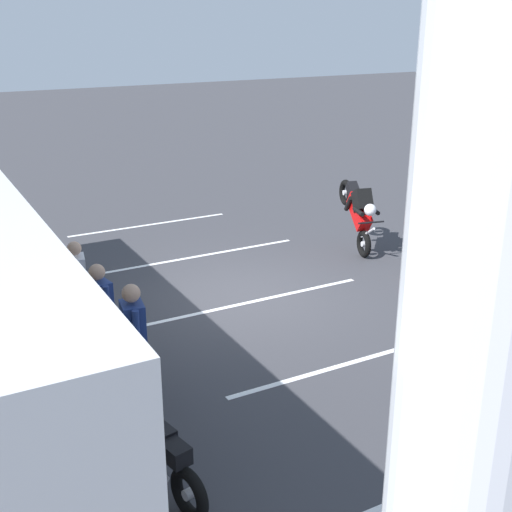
{
  "coord_description": "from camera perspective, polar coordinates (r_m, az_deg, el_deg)",
  "views": [
    {
      "loc": [
        -10.25,
        5.37,
        4.98
      ],
      "look_at": [
        -0.84,
        0.13,
        1.1
      ],
      "focal_mm": 46.74,
      "sensor_mm": 36.0,
      "label": 1
    }
  ],
  "objects": [
    {
      "name": "bay_line_d",
      "position": [
        14.68,
        -5.37,
        -0.09
      ],
      "size": [
        0.15,
        4.91,
        0.01
      ],
      "color": "white",
      "rests_on": "ground_plane"
    },
    {
      "name": "ground_plane",
      "position": [
        12.6,
        -1.33,
        -3.48
      ],
      "size": [
        80.0,
        80.0,
        0.0
      ],
      "primitive_type": "plane",
      "color": "#38383D"
    },
    {
      "name": "bay_line_c",
      "position": [
        12.38,
        -0.16,
        -3.89
      ],
      "size": [
        0.14,
        4.5,
        0.01
      ],
      "color": "white",
      "rests_on": "ground_plane"
    },
    {
      "name": "spectator_far_left",
      "position": [
        8.83,
        -10.39,
        -6.76
      ],
      "size": [
        0.58,
        0.36,
        1.8
      ],
      "color": "black",
      "rests_on": "ground_plane"
    },
    {
      "name": "bay_line_e",
      "position": [
        17.12,
        -9.14,
        2.66
      ],
      "size": [
        0.14,
        4.12,
        0.01
      ],
      "color": "white",
      "rests_on": "ground_plane"
    },
    {
      "name": "spectator_left",
      "position": [
        9.74,
        -13.18,
        -4.6
      ],
      "size": [
        0.58,
        0.36,
        1.75
      ],
      "color": "black",
      "rests_on": "ground_plane"
    },
    {
      "name": "bay_line_a",
      "position": [
        8.62,
        18.7,
        -16.68
      ],
      "size": [
        0.15,
        4.89,
        0.01
      ],
      "color": "white",
      "rests_on": "ground_plane"
    },
    {
      "name": "traffic_cone",
      "position": [
        13.8,
        13.88,
        -0.6
      ],
      "size": [
        0.34,
        0.34,
        0.63
      ],
      "color": "orange",
      "rests_on": "ground_plane"
    },
    {
      "name": "bay_line_b",
      "position": [
        10.3,
        7.38,
        -9.25
      ],
      "size": [
        0.14,
        3.9,
        0.01
      ],
      "color": "white",
      "rests_on": "ground_plane"
    },
    {
      "name": "spectator_centre",
      "position": [
        10.96,
        -15.02,
        -2.21
      ],
      "size": [
        0.58,
        0.37,
        1.68
      ],
      "color": "#473823",
      "rests_on": "ground_plane"
    },
    {
      "name": "stunt_motorcycle",
      "position": [
        14.87,
        8.78,
        3.94
      ],
      "size": [
        2.02,
        0.82,
        1.58
      ],
      "color": "black",
      "rests_on": "ground_plane"
    },
    {
      "name": "parked_motorcycle_silver",
      "position": [
        7.77,
        -8.97,
        -15.87
      ],
      "size": [
        2.03,
        0.69,
        0.99
      ],
      "color": "black",
      "rests_on": "ground_plane"
    }
  ]
}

